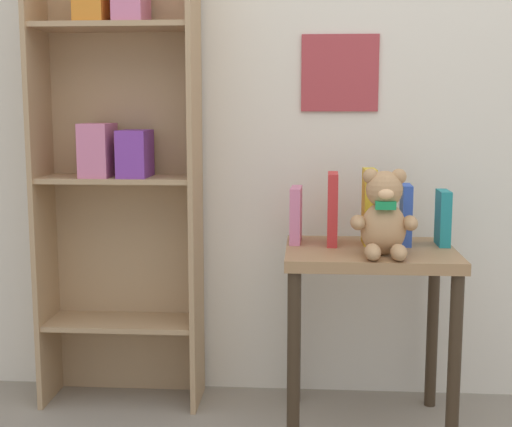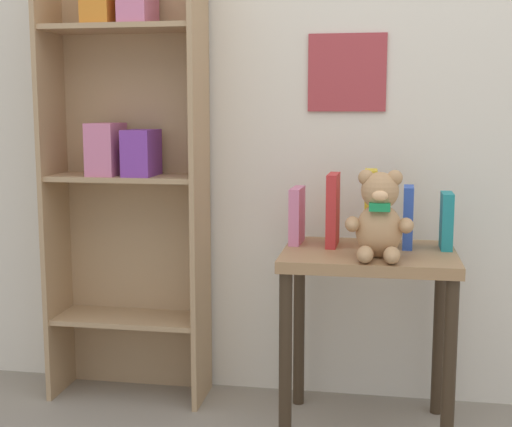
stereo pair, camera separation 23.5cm
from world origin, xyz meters
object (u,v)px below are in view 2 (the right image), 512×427
at_px(teddy_bear, 379,218).
at_px(book_standing_yellow, 370,208).
at_px(book_standing_red, 333,210).
at_px(bookshelf_side, 128,151).
at_px(book_standing_blue, 408,217).
at_px(book_standing_teal, 446,221).
at_px(book_standing_pink, 297,215).
at_px(display_table, 368,284).

xyz_separation_m(teddy_bear, book_standing_yellow, (-0.03, 0.19, 0.00)).
bearing_deg(book_standing_red, bookshelf_side, 171.58).
height_order(book_standing_red, book_standing_blue, book_standing_red).
bearing_deg(book_standing_teal, book_standing_blue, 179.63).
relative_size(teddy_bear, book_standing_pink, 1.43).
bearing_deg(book_standing_teal, teddy_bear, -138.59).
distance_m(teddy_bear, book_standing_yellow, 0.19).
height_order(display_table, book_standing_yellow, book_standing_yellow).
height_order(teddy_bear, book_standing_red, teddy_bear).
relative_size(book_standing_pink, book_standing_red, 0.79).
distance_m(book_standing_red, book_standing_blue, 0.24).
height_order(bookshelf_side, book_standing_blue, bookshelf_side).
distance_m(teddy_bear, book_standing_teal, 0.28).
relative_size(display_table, book_standing_blue, 3.04).
bearing_deg(book_standing_red, book_standing_pink, 169.34).
height_order(display_table, teddy_bear, teddy_bear).
distance_m(display_table, book_standing_teal, 0.32).
distance_m(display_table, book_standing_blue, 0.25).
xyz_separation_m(bookshelf_side, teddy_bear, (0.89, -0.31, -0.17)).
bearing_deg(book_standing_pink, book_standing_teal, 0.34).
xyz_separation_m(book_standing_red, book_standing_yellow, (0.12, 0.02, 0.01)).
xyz_separation_m(display_table, book_standing_pink, (-0.24, 0.09, 0.20)).
height_order(display_table, book_standing_pink, book_standing_pink).
height_order(bookshelf_side, book_standing_teal, bookshelf_side).
bearing_deg(display_table, book_standing_pink, 158.98).
xyz_separation_m(teddy_bear, book_standing_blue, (0.09, 0.19, -0.02)).
relative_size(teddy_bear, book_standing_red, 1.12).
relative_size(teddy_bear, book_standing_yellow, 1.06).
bearing_deg(book_standing_teal, bookshelf_side, 174.13).
bearing_deg(teddy_bear, book_standing_pink, 143.26).
bearing_deg(teddy_bear, book_standing_red, 130.46).
height_order(bookshelf_side, book_standing_red, bookshelf_side).
distance_m(teddy_bear, book_standing_blue, 0.21).
xyz_separation_m(book_standing_pink, book_standing_teal, (0.48, -0.02, -0.00)).
bearing_deg(teddy_bear, display_table, 104.80).
distance_m(book_standing_pink, book_standing_teal, 0.48).
distance_m(book_standing_blue, book_standing_teal, 0.12).
bearing_deg(bookshelf_side, teddy_bear, -19.01).
bearing_deg(display_table, book_standing_yellow, 90.00).
height_order(teddy_bear, book_standing_teal, teddy_bear).
height_order(bookshelf_side, book_standing_pink, bookshelf_side).
bearing_deg(display_table, teddy_bear, -75.20).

